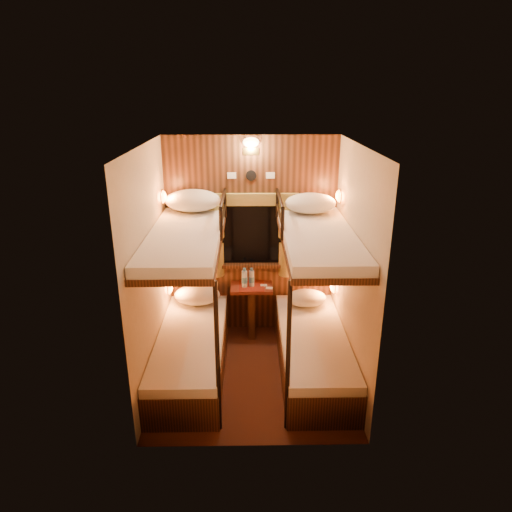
{
  "coord_description": "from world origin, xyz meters",
  "views": [
    {
      "loc": [
        -0.03,
        -4.16,
        2.89
      ],
      "look_at": [
        0.04,
        0.15,
        1.29
      ],
      "focal_mm": 32.0,
      "sensor_mm": 36.0,
      "label": 1
    }
  ],
  "objects_px": {
    "bunk_left": "(190,325)",
    "table": "(252,304)",
    "bottle_right": "(252,278)",
    "bottle_left": "(245,279)",
    "bunk_right": "(314,324)"
  },
  "relations": [
    {
      "from": "table",
      "to": "bottle_left",
      "type": "xyz_separation_m",
      "value": [
        -0.08,
        -0.02,
        0.34
      ]
    },
    {
      "from": "bunk_left",
      "to": "bunk_right",
      "type": "distance_m",
      "value": 1.3
    },
    {
      "from": "table",
      "to": "bottle_right",
      "type": "xyz_separation_m",
      "value": [
        0.0,
        -0.0,
        0.34
      ]
    },
    {
      "from": "bunk_right",
      "to": "bottle_right",
      "type": "height_order",
      "value": "bunk_right"
    },
    {
      "from": "bottle_right",
      "to": "bunk_right",
      "type": "bearing_deg",
      "value": -50.23
    },
    {
      "from": "bunk_left",
      "to": "bottle_right",
      "type": "bearing_deg",
      "value": 50.15
    },
    {
      "from": "bottle_right",
      "to": "table",
      "type": "bearing_deg",
      "value": 102.28
    },
    {
      "from": "bunk_left",
      "to": "bottle_right",
      "type": "height_order",
      "value": "bunk_left"
    },
    {
      "from": "bottle_left",
      "to": "bottle_right",
      "type": "xyz_separation_m",
      "value": [
        0.08,
        0.02,
        -0.0
      ]
    },
    {
      "from": "bottle_left",
      "to": "bottle_right",
      "type": "bearing_deg",
      "value": 14.09
    },
    {
      "from": "bunk_right",
      "to": "table",
      "type": "height_order",
      "value": "bunk_right"
    },
    {
      "from": "bunk_left",
      "to": "bunk_right",
      "type": "xyz_separation_m",
      "value": [
        1.3,
        0.0,
        0.0
      ]
    },
    {
      "from": "bunk_left",
      "to": "bottle_left",
      "type": "distance_m",
      "value": 0.96
    },
    {
      "from": "bunk_left",
      "to": "bottle_right",
      "type": "distance_m",
      "value": 1.03
    },
    {
      "from": "bunk_left",
      "to": "table",
      "type": "distance_m",
      "value": 1.02
    }
  ]
}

